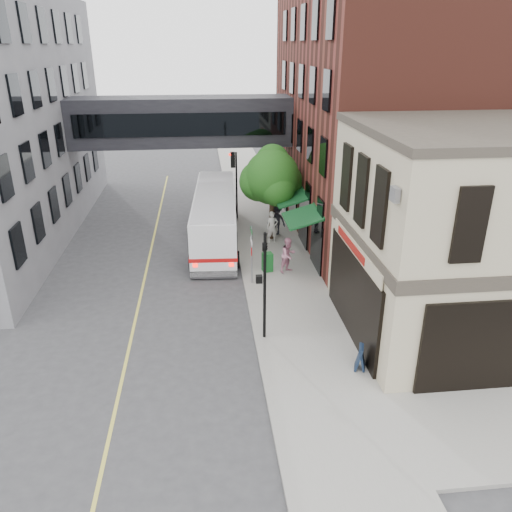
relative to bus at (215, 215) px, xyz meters
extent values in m
plane|color=#38383A|center=(1.16, -13.24, -1.66)|extent=(120.00, 120.00, 0.00)
cube|color=gray|center=(3.16, 0.76, -1.58)|extent=(4.00, 60.00, 0.15)
cube|color=#B7AE8C|center=(10.16, -11.24, 2.42)|extent=(10.00, 8.00, 8.15)
cube|color=#38332B|center=(10.16, -11.24, 2.49)|extent=(10.12, 8.12, 0.50)
cube|color=#38332B|center=(10.16, -11.24, 6.64)|extent=(10.12, 8.12, 0.30)
cube|color=black|center=(5.10, -11.24, 0.19)|extent=(0.14, 6.40, 3.40)
cube|color=black|center=(5.06, -11.24, 0.19)|extent=(0.04, 5.90, 3.00)
cube|color=maroon|center=(5.04, -10.64, 2.14)|extent=(0.03, 3.60, 0.32)
cube|color=#58251B|center=(11.16, 1.76, 5.34)|extent=(12.00, 18.00, 14.00)
cube|color=#0E3D1F|center=(4.30, 0.51, 1.34)|extent=(1.80, 13.00, 0.40)
cube|color=black|center=(-1.84, 4.76, 4.84)|extent=(14.00, 3.00, 3.00)
cube|color=black|center=(-1.84, 3.21, 4.84)|extent=(13.00, 0.08, 1.40)
cube|color=black|center=(-1.84, 6.31, 4.84)|extent=(13.00, 0.08, 1.40)
cylinder|color=black|center=(1.56, -11.24, 0.74)|extent=(0.12, 0.12, 4.50)
cube|color=black|center=(1.34, -11.24, 1.09)|extent=(0.25, 0.22, 0.30)
imported|color=black|center=(1.56, -11.24, 2.59)|extent=(0.20, 0.16, 1.00)
cylinder|color=black|center=(1.56, 3.76, 0.74)|extent=(0.12, 0.12, 4.50)
cube|color=black|center=(1.34, 3.76, 1.09)|extent=(0.25, 0.22, 0.30)
cube|color=black|center=(1.34, 3.76, 2.49)|extent=(0.28, 0.28, 1.00)
sphere|color=#FF0C05|center=(1.18, 3.76, 2.84)|extent=(0.18, 0.18, 0.18)
cylinder|color=gray|center=(1.56, -6.24, -0.01)|extent=(0.08, 0.08, 3.00)
cube|color=white|center=(1.54, -6.24, 0.69)|extent=(0.03, 0.75, 0.22)
cube|color=#0C591E|center=(1.54, -6.24, 1.24)|extent=(0.03, 0.70, 0.18)
cube|color=#B20C0C|center=(1.54, -6.24, 0.19)|extent=(0.03, 0.30, 0.40)
cylinder|color=#382619|center=(3.36, -0.24, -0.11)|extent=(0.28, 0.28, 2.80)
sphere|color=#134914|center=(3.36, -0.24, 2.29)|extent=(3.20, 3.20, 3.20)
sphere|color=#134914|center=(4.16, 0.26, 1.89)|extent=(2.20, 2.20, 2.20)
sphere|color=#134914|center=(2.66, 0.06, 1.99)|extent=(2.40, 2.40, 2.40)
sphere|color=#134914|center=(3.46, 0.36, 3.09)|extent=(2.00, 2.00, 2.00)
cube|color=#D8CC4C|center=(-3.84, -3.24, -1.65)|extent=(0.12, 40.00, 0.01)
cube|color=white|center=(0.00, 0.00, -0.08)|extent=(3.00, 11.10, 2.77)
cube|color=black|center=(0.00, 0.00, 0.39)|extent=(3.05, 10.92, 1.00)
cube|color=#B20C0C|center=(0.00, 0.00, -0.56)|extent=(3.06, 11.13, 0.21)
cylinder|color=black|center=(-1.42, -3.94, -1.18)|extent=(0.34, 0.97, 0.96)
cylinder|color=black|center=(0.97, -4.07, -1.18)|extent=(0.34, 0.97, 0.96)
cylinder|color=black|center=(-0.99, 3.69, -1.18)|extent=(0.34, 0.97, 0.96)
cylinder|color=black|center=(1.40, 3.56, -1.18)|extent=(0.34, 0.97, 0.96)
imported|color=silver|center=(3.32, -0.86, -0.57)|extent=(0.71, 0.48, 1.89)
imported|color=pink|center=(3.56, -5.14, -0.58)|extent=(1.15, 1.10, 1.87)
imported|color=black|center=(3.76, 0.42, -0.58)|extent=(1.38, 1.23, 1.85)
cube|color=#145B21|center=(2.50, -4.95, -1.01)|extent=(0.58, 0.54, 1.00)
cube|color=#111D33|center=(4.76, -13.75, -1.04)|extent=(0.49, 0.61, 0.94)
camera|label=1|loc=(-0.65, -28.42, 9.43)|focal=35.00mm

